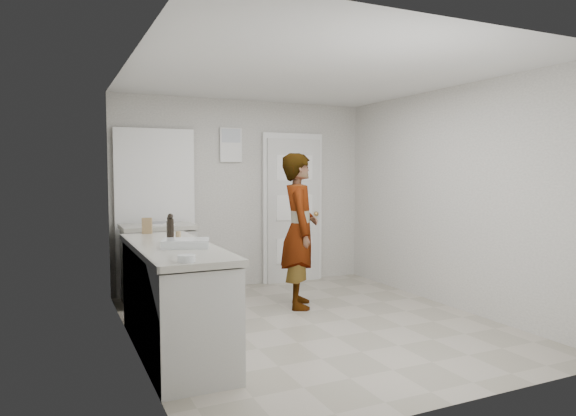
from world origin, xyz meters
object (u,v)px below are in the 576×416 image
egg_bowl (186,258)px  cake_mix_box (147,226)px  oil_cruet_a (170,230)px  oil_cruet_b (171,229)px  person (299,231)px  spice_jar (178,235)px  baking_dish (186,244)px

egg_bowl → cake_mix_box: bearing=88.9°
oil_cruet_a → oil_cruet_b: size_ratio=0.93×
cake_mix_box → egg_bowl: 1.77m
person → oil_cruet_b: 1.79m
spice_jar → egg_bowl: 1.23m
cake_mix_box → baking_dish: (0.13, -1.08, -0.05)m
person → oil_cruet_a: 1.78m
spice_jar → oil_cruet_b: size_ratio=0.28×
cake_mix_box → spice_jar: cake_mix_box is taller
baking_dish → egg_bowl: 0.70m
person → oil_cruet_a: bearing=136.0°
person → oil_cruet_a: (-1.62, -0.72, 0.16)m
person → oil_cruet_a: person is taller
oil_cruet_a → egg_bowl: 1.04m
oil_cruet_b → baking_dish: size_ratio=0.58×
egg_bowl → baking_dish: bearing=76.7°
cake_mix_box → oil_cruet_b: 0.77m
cake_mix_box → oil_cruet_a: 0.74m
cake_mix_box → egg_bowl: (-0.03, -1.77, -0.06)m
spice_jar → oil_cruet_a: bearing=-122.7°
person → egg_bowl: bearing=157.5°
person → oil_cruet_b: person is taller
cake_mix_box → oil_cruet_a: (0.07, -0.73, 0.03)m
person → cake_mix_box: size_ratio=11.03×
baking_dish → spice_jar: bearing=83.7°
oil_cruet_a → egg_bowl: bearing=-95.9°
baking_dish → person: bearing=34.3°
person → spice_jar: bearing=132.0°
person → spice_jar: size_ratio=24.45×
person → oil_cruet_b: bearing=136.8°
egg_bowl → person: bearing=45.4°
cake_mix_box → baking_dish: size_ratio=0.36×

